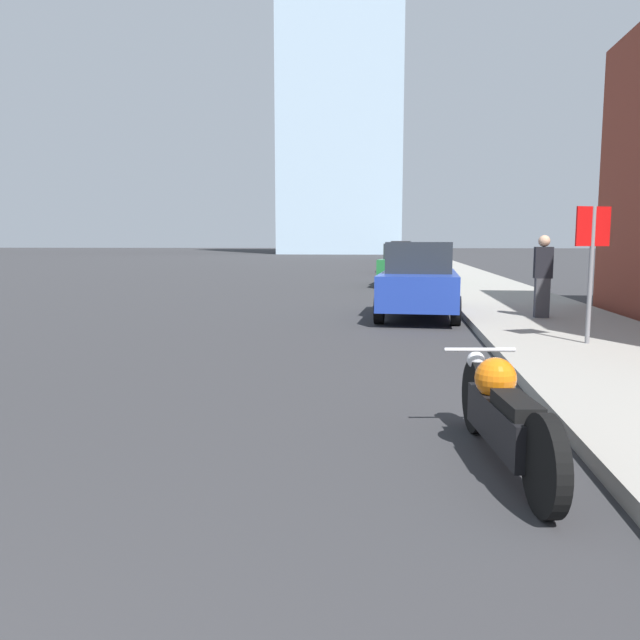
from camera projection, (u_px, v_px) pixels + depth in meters
name	position (u px, v px, depth m)	size (l,w,h in m)	color
sidewalk	(448.00, 269.00, 39.42)	(3.33, 240.00, 0.15)	gray
motorcycle	(503.00, 414.00, 4.78)	(0.62, 2.40, 0.80)	black
parked_car_blue	(419.00, 281.00, 14.24)	(1.94, 4.30, 1.72)	#1E3899
parked_car_green	(405.00, 265.00, 24.83)	(2.19, 4.29, 1.67)	#1E6B33
parked_car_silver	(399.00, 258.00, 35.67)	(1.95, 4.50, 1.73)	#BCBCC1
parked_car_red	(401.00, 253.00, 47.41)	(2.04, 4.02, 1.83)	red
parked_car_white	(402.00, 251.00, 58.25)	(2.02, 4.40, 1.83)	silver
stop_sign	(592.00, 251.00, 9.53)	(0.57, 0.26, 2.10)	slate
pedestrian	(543.00, 275.00, 12.94)	(0.36, 0.24, 1.71)	#38383D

